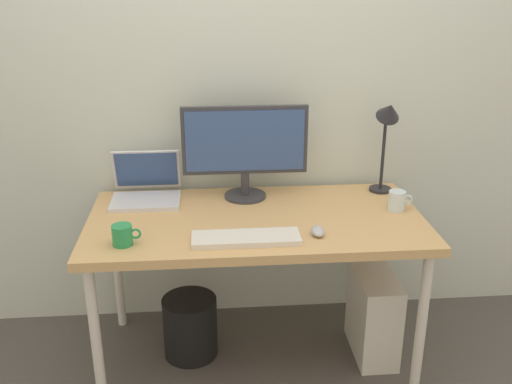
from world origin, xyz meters
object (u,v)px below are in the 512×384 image
at_px(desk, 256,229).
at_px(wastebasket, 190,326).
at_px(laptop, 146,188).
at_px(mouse, 318,231).
at_px(desk_lamp, 388,125).
at_px(glass_cup, 397,201).
at_px(keyboard, 246,238).
at_px(monitor, 245,146).
at_px(computer_tower, 373,315).
at_px(coffee_mug, 123,235).

distance_m(desk, wastebasket, 0.61).
relative_size(desk, laptop, 4.65).
xyz_separation_m(desk, mouse, (0.24, -0.20, 0.08)).
xyz_separation_m(mouse, wastebasket, (-0.55, 0.24, -0.60)).
relative_size(desk, desk_lamp, 3.11).
bearing_deg(glass_cup, desk_lamp, 91.06).
distance_m(mouse, glass_cup, 0.47).
bearing_deg(keyboard, desk_lamp, 34.34).
relative_size(laptop, mouse, 3.56).
bearing_deg(desk_lamp, monitor, -179.93).
xyz_separation_m(desk, desk_lamp, (0.64, 0.24, 0.40)).
height_order(mouse, computer_tower, mouse).
distance_m(monitor, desk_lamp, 0.68).
bearing_deg(desk_lamp, coffee_mug, -158.40).
distance_m(keyboard, wastebasket, 0.70).
relative_size(laptop, desk_lamp, 0.67).
bearing_deg(desk_lamp, keyboard, -145.66).
relative_size(desk, wastebasket, 4.96).
xyz_separation_m(mouse, glass_cup, (0.41, 0.23, 0.03)).
relative_size(desk_lamp, mouse, 5.31).
height_order(mouse, wastebasket, mouse).
bearing_deg(monitor, laptop, 177.58).
xyz_separation_m(desk, computer_tower, (0.56, -0.03, -0.46)).
xyz_separation_m(desk, monitor, (-0.03, 0.24, 0.32)).
distance_m(laptop, wastebasket, 0.70).
relative_size(monitor, glass_cup, 5.26).
height_order(monitor, mouse, monitor).
relative_size(laptop, glass_cup, 2.86).
distance_m(keyboard, computer_tower, 0.84).
distance_m(keyboard, mouse, 0.30).
relative_size(desk_lamp, coffee_mug, 4.09).
bearing_deg(coffee_mug, monitor, 42.21).
height_order(monitor, keyboard, monitor).
relative_size(desk, mouse, 16.52).
bearing_deg(laptop, desk, -27.66).
relative_size(coffee_mug, computer_tower, 0.28).
height_order(laptop, mouse, laptop).
distance_m(laptop, coffee_mug, 0.50).
bearing_deg(wastebasket, keyboard, -46.78).
xyz_separation_m(laptop, keyboard, (0.44, -0.50, -0.05)).
height_order(desk_lamp, mouse, desk_lamp).
bearing_deg(monitor, coffee_mug, -137.79).
xyz_separation_m(laptop, glass_cup, (1.15, -0.24, -0.01)).
bearing_deg(mouse, desk, 139.50).
bearing_deg(computer_tower, laptop, 164.64).
relative_size(desk, glass_cup, 13.30).
distance_m(desk, monitor, 0.40).
relative_size(mouse, computer_tower, 0.21).
distance_m(desk_lamp, wastebasket, 1.35).
bearing_deg(monitor, mouse, -58.88).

